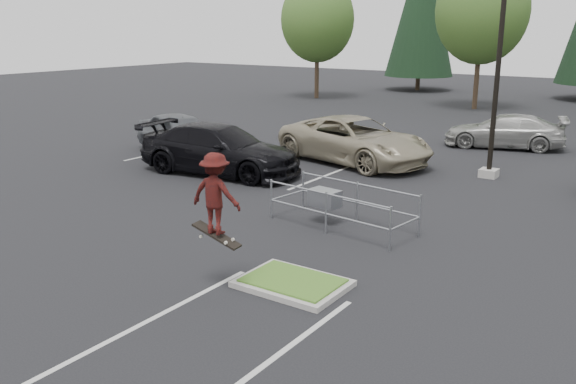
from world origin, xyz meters
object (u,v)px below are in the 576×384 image
Objects in this scene: car_l_tan at (354,140)px; car_far_silver at (506,131)px; light_pole at (500,48)px; cart_corral at (329,199)px; car_l_black at (219,149)px; conif_a at (422,4)px; skateboarder at (215,194)px; decid_b at (482,14)px; car_l_grey at (180,133)px; decid_a at (318,22)px.

car_l_tan is 7.74m from car_far_silver.
light_pole reaches higher than cart_corral.
light_pole is 6.44m from car_l_tan.
light_pole reaches higher than car_l_tan.
car_l_black is 1.21× the size of car_far_silver.
light_pole is at bearing -66.20° from car_l_black.
conif_a is 43.25m from skateboarder.
car_l_grey is (-5.75, -21.71, -5.17)m from decid_b.
skateboarder is (0.34, -5.06, 1.35)m from cart_corral.
conif_a is 30.59m from car_l_tan.
skateboarder is 13.05m from car_l_tan.
car_l_tan is at bearing 121.14° from cart_corral.
light_pole reaches higher than decid_a.
decid_b reaches higher than car_l_black.
conif_a is 2.55× the size of car_l_grey.
car_l_tan is at bearing -86.30° from decid_b.
light_pole is 31.63m from conif_a.
car_l_tan is at bearing -54.47° from decid_a.
car_far_silver is at bearing -34.62° from decid_a.
light_pole reaches higher than car_l_black.
decid_b is 2.31× the size of cart_corral.
conif_a is (-14.50, 28.00, 2.54)m from light_pole.
conif_a is at bearing -164.07° from car_far_silver.
skateboarder is at bearing -81.33° from decid_b.
car_l_grey reaches higher than car_far_silver.
conif_a is at bearing 31.99° from car_l_tan.
skateboarder is at bearing -146.31° from car_l_black.
decid_b is at bearing -90.01° from skateboarder.
decid_a is 4.65× the size of skateboarder.
decid_b reaches higher than car_l_grey.
car_l_tan is 1.05× the size of car_l_black.
car_far_silver is (0.62, 19.00, -1.31)m from skateboarder.
car_l_black reaches higher than cart_corral.
car_l_grey is (-6.98, -2.68, -0.04)m from car_l_tan.
decid_b reaches higher than decid_a.
skateboarder is at bearing -116.17° from car_l_grey.
conif_a is at bearing 116.73° from cart_corral.
decid_b reaches higher than car_l_tan.
skateboarder reaches higher than cart_corral.
decid_b is 27.37m from cart_corral.
car_l_tan is at bearing -72.07° from conif_a.
skateboarder is 14.47m from car_l_grey.
car_l_tan is at bearing -42.28° from car_l_black.
car_l_tan is at bearing -174.59° from light_pole.
car_l_grey is at bearing -51.62° from skateboarder.
skateboarder reaches higher than car_l_tan.
cart_corral is at bearing -104.39° from light_pole.
cart_corral is (4.47, -26.47, -5.33)m from decid_b.
skateboarder is 0.29× the size of car_l_tan.
decid_a is 23.25m from car_l_tan.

